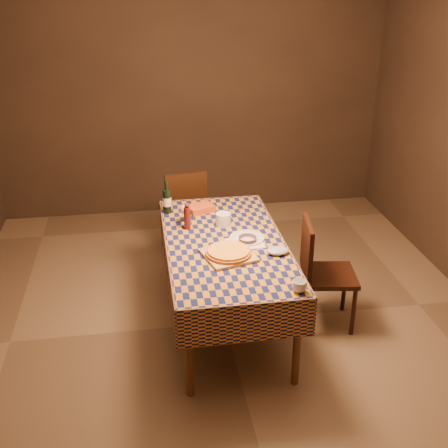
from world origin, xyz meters
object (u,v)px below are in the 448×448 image
object	(u,v)px
chair_far	(184,208)
chair_right	(320,268)
wine_bottle	(167,201)
pizza	(228,252)
dining_table	(225,250)
white_plate	(247,238)
bowl	(248,240)
cutting_board	(228,255)

from	to	relation	value
chair_far	chair_right	xyz separation A→B (m)	(0.98, -1.41, 0.00)
wine_bottle	pizza	bearing A→B (deg)	-66.01
chair_far	chair_right	world-z (taller)	same
dining_table	wine_bottle	size ratio (longest dim) A/B	6.18
dining_table	wine_bottle	distance (m)	0.79
wine_bottle	white_plate	xyz separation A→B (m)	(0.59, -0.62, -0.10)
chair_far	wine_bottle	bearing A→B (deg)	-106.86
dining_table	white_plate	size ratio (longest dim) A/B	6.60
white_plate	bowl	bearing A→B (deg)	-97.83
chair_right	cutting_board	bearing A→B (deg)	-169.45
dining_table	chair_right	size ratio (longest dim) A/B	1.98
dining_table	white_plate	xyz separation A→B (m)	(0.18, 0.02, 0.08)
dining_table	bowl	xyz separation A→B (m)	(0.17, -0.04, 0.10)
pizza	wine_bottle	world-z (taller)	wine_bottle
dining_table	white_plate	distance (m)	0.20
pizza	cutting_board	bearing A→B (deg)	-91.79
chair_right	dining_table	bearing A→B (deg)	172.03
bowl	chair_right	world-z (taller)	chair_right
bowl	wine_bottle	size ratio (longest dim) A/B	0.48
cutting_board	chair_far	bearing A→B (deg)	97.32
white_plate	chair_far	size ratio (longest dim) A/B	0.30
bowl	cutting_board	bearing A→B (deg)	-131.53
chair_far	chair_right	bearing A→B (deg)	-55.22
bowl	white_plate	xyz separation A→B (m)	(0.01, 0.06, -0.01)
cutting_board	pizza	xyz separation A→B (m)	(0.00, 0.00, 0.03)
white_plate	chair_right	world-z (taller)	chair_right
pizza	bowl	bearing A→B (deg)	48.47
chair_right	wine_bottle	bearing A→B (deg)	147.47
cutting_board	wine_bottle	size ratio (longest dim) A/B	1.18
chair_right	pizza	bearing A→B (deg)	-169.45
white_plate	dining_table	bearing A→B (deg)	-174.03
wine_bottle	white_plate	distance (m)	0.87
dining_table	wine_bottle	bearing A→B (deg)	122.64
bowl	chair_far	xyz separation A→B (m)	(-0.39, 1.34, -0.27)
wine_bottle	chair_far	xyz separation A→B (m)	(0.20, 0.66, -0.36)
dining_table	chair_right	distance (m)	0.79
pizza	chair_right	distance (m)	0.84
cutting_board	bowl	distance (m)	0.28
dining_table	cutting_board	distance (m)	0.27
pizza	bowl	world-z (taller)	pizza
dining_table	white_plate	bearing A→B (deg)	5.97
pizza	chair_right	world-z (taller)	chair_right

